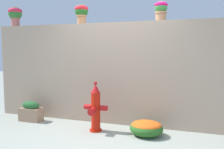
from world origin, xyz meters
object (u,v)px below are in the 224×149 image
at_px(potted_plant_1, 81,12).
at_px(flower_bush_left, 146,128).
at_px(potted_plant_0, 15,14).
at_px(fire_hydrant, 95,109).
at_px(planter_box, 31,112).
at_px(potted_plant_2, 161,9).

xyz_separation_m(potted_plant_1, flower_bush_left, (1.54, -0.60, -2.19)).
height_order(potted_plant_0, flower_bush_left, potted_plant_0).
relative_size(fire_hydrant, planter_box, 1.94).
relative_size(potted_plant_1, potted_plant_2, 1.10).
bearing_deg(potted_plant_1, fire_hydrant, -48.75).
xyz_separation_m(potted_plant_0, fire_hydrant, (2.32, -0.68, -1.95)).
distance_m(potted_plant_0, fire_hydrant, 3.11).
bearing_deg(flower_bush_left, potted_plant_1, 158.65).
relative_size(potted_plant_2, planter_box, 0.78).
bearing_deg(flower_bush_left, planter_box, 177.58).
bearing_deg(potted_plant_2, fire_hydrant, -149.45).
height_order(potted_plant_2, flower_bush_left, potted_plant_2).
bearing_deg(fire_hydrant, flower_bush_left, 4.09).
height_order(potted_plant_1, flower_bush_left, potted_plant_1).
bearing_deg(fire_hydrant, potted_plant_2, 30.55).
relative_size(potted_plant_0, planter_box, 0.96).
distance_m(potted_plant_2, flower_bush_left, 2.24).
bearing_deg(potted_plant_1, potted_plant_0, 179.52).
bearing_deg(flower_bush_left, fire_hydrant, -175.91).
xyz_separation_m(flower_bush_left, planter_box, (-2.53, 0.11, 0.06)).
bearing_deg(potted_plant_0, fire_hydrant, -16.40).
bearing_deg(planter_box, flower_bush_left, -2.42).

